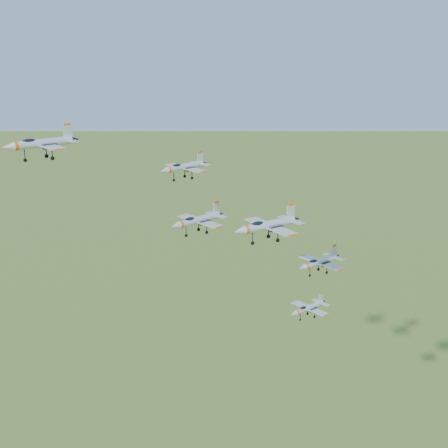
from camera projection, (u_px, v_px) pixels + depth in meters
jet_lead at (41, 143)px, 102.99m from camera, size 13.50×11.27×3.61m
jet_left_high at (184, 167)px, 106.62m from camera, size 10.46×8.85×2.82m
jet_right_high at (267, 225)px, 90.09m from camera, size 12.11×10.02×3.24m
jet_left_low at (197, 220)px, 120.18m from camera, size 13.32×11.23×3.58m
jet_right_low at (319, 262)px, 112.53m from camera, size 11.04×9.25×2.96m
jet_trail at (308, 308)px, 127.71m from camera, size 10.57×8.87×2.83m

